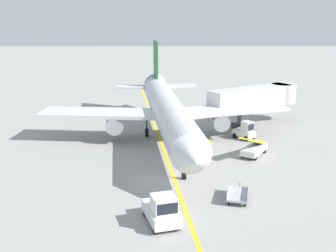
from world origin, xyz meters
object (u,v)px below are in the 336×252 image
Objects in this scene: pushback_tug at (162,210)px; safety_cone_nose_right at (241,129)px; jet_bridge at (259,97)px; baggage_tug_near_wing at (245,131)px; ground_crew_marshaller at (209,147)px; airliner at (167,110)px; safety_cone_wingtip_left at (175,142)px; belt_loader_forward_hold at (254,148)px; safety_cone_nose_left at (186,130)px; baggage_cart_loaded at (238,194)px.

pushback_tug is 9.07× the size of safety_cone_nose_right.
jet_bridge reaches higher than baggage_tug_near_wing.
ground_crew_marshaller is (4.60, 14.31, -0.08)m from pushback_tug.
pushback_tug is at bearing -114.50° from baggage_tug_near_wing.
airliner is 3.78m from safety_cone_wingtip_left.
safety_cone_wingtip_left is (-7.81, 3.86, -0.56)m from belt_loader_forward_hold.
safety_cone_nose_left is (-6.32, 8.83, -0.56)m from belt_loader_forward_hold.
baggage_cart_loaded reaches higher than safety_cone_nose_right.
jet_bridge is (11.61, 6.78, 0.12)m from airliner.
airliner reaches higher than pushback_tug.
belt_loader_forward_hold is 11.16× the size of safety_cone_wingtip_left.
jet_bridge is 2.48× the size of belt_loader_forward_hold.
jet_bridge is 27.68× the size of safety_cone_nose_right.
baggage_tug_near_wing is at bearing 51.94° from ground_crew_marshaller.
safety_cone_wingtip_left is at bearing -141.44° from jet_bridge.
baggage_tug_near_wing is at bearing 65.50° from pushback_tug.
safety_cone_nose_right is at bearing 79.77° from baggage_cart_loaded.
belt_loader_forward_hold is at bearing -54.40° from safety_cone_nose_left.
pushback_tug is at bearing -91.22° from airliner.
safety_cone_nose_right is (0.11, 3.35, -0.71)m from baggage_tug_near_wing.
baggage_cart_loaded is (5.76, 3.85, -0.53)m from pushback_tug.
safety_cone_wingtip_left is at bearing 130.89° from ground_crew_marshaller.
jet_bridge reaches higher than safety_cone_nose_right.
pushback_tug is at bearing -111.59° from safety_cone_nose_right.
jet_bridge is 10.57m from safety_cone_nose_left.
safety_cone_wingtip_left is (-1.49, -4.97, 0.00)m from safety_cone_nose_left.
baggage_tug_near_wing is (8.77, 0.12, -2.49)m from airliner.
baggage_tug_near_wing reaches higher than safety_cone_nose_right.
baggage_cart_loaded is 20.00m from safety_cone_nose_right.
baggage_cart_loaded is at bearing -81.02° from safety_cone_nose_left.
airliner reaches higher than baggage_cart_loaded.
ground_crew_marshaller is 3.86× the size of safety_cone_nose_right.
ground_crew_marshaller is at bearing 72.17° from pushback_tug.
baggage_tug_near_wing is 6.08× the size of safety_cone_nose_right.
pushback_tug is 1.49× the size of baggage_tug_near_wing.
belt_loader_forward_hold reaches higher than ground_crew_marshaller.
jet_bridge reaches higher than belt_loader_forward_hold.
belt_loader_forward_hold reaches higher than safety_cone_nose_left.
ground_crew_marshaller is at bearing -49.11° from safety_cone_wingtip_left.
belt_loader_forward_hold is at bearing 72.74° from baggage_cart_loaded.
jet_bridge is 7.70m from baggage_tug_near_wing.
belt_loader_forward_hold is 10.87m from safety_cone_nose_left.
baggage_tug_near_wing is at bearing -24.81° from safety_cone_nose_left.
baggage_cart_loaded reaches higher than safety_cone_wingtip_left.
baggage_tug_near_wing is (-2.84, -6.66, -2.62)m from jet_bridge.
ground_crew_marshaller reaches higher than safety_cone_nose_right.
baggage_tug_near_wing is 0.70× the size of baggage_cart_loaded.
jet_bridge is 4.55× the size of baggage_tug_near_wing.
safety_cone_nose_left is at bearing 125.60° from belt_loader_forward_hold.
airliner is 10.06m from safety_cone_nose_right.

